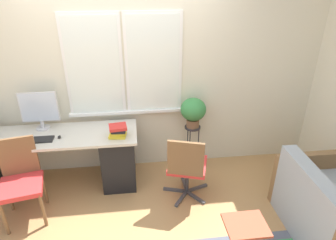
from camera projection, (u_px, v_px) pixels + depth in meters
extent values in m
plane|color=tan|center=(127.00, 195.00, 3.67)|extent=(14.00, 14.00, 0.00)
cube|color=beige|center=(121.00, 72.00, 3.67)|extent=(9.00, 0.06, 2.70)
cube|color=white|center=(94.00, 67.00, 3.56)|extent=(0.69, 0.02, 1.25)
cube|color=white|center=(94.00, 67.00, 3.55)|extent=(0.62, 0.01, 1.18)
cube|color=white|center=(154.00, 65.00, 3.64)|extent=(0.69, 0.02, 1.25)
cube|color=white|center=(154.00, 65.00, 3.63)|extent=(0.62, 0.01, 1.18)
cube|color=white|center=(127.00, 111.00, 3.88)|extent=(1.46, 0.11, 0.04)
cube|color=beige|center=(46.00, 137.00, 3.51)|extent=(2.13, 0.62, 0.03)
cube|color=black|center=(119.00, 158.00, 3.77)|extent=(0.40, 0.54, 0.70)
cylinder|color=silver|center=(43.00, 128.00, 3.65)|extent=(0.16, 0.16, 0.02)
cylinder|color=silver|center=(42.00, 124.00, 3.63)|extent=(0.04, 0.04, 0.10)
cube|color=silver|center=(39.00, 107.00, 3.53)|extent=(0.44, 0.02, 0.37)
cube|color=silver|center=(39.00, 107.00, 3.52)|extent=(0.42, 0.01, 0.35)
cube|color=black|center=(38.00, 140.00, 3.40)|extent=(0.34, 0.14, 0.02)
ellipsoid|color=black|center=(59.00, 137.00, 3.45)|extent=(0.03, 0.06, 0.03)
cube|color=yellow|center=(118.00, 135.00, 3.48)|extent=(0.21, 0.18, 0.03)
cube|color=yellow|center=(117.00, 133.00, 3.46)|extent=(0.18, 0.14, 0.04)
cube|color=black|center=(119.00, 129.00, 3.45)|extent=(0.17, 0.17, 0.04)
cube|color=red|center=(118.00, 127.00, 3.43)|extent=(0.22, 0.19, 0.03)
cylinder|color=brown|center=(4.00, 219.00, 3.04)|extent=(0.04, 0.04, 0.43)
cylinder|color=brown|center=(43.00, 210.00, 3.15)|extent=(0.04, 0.04, 0.43)
cylinder|color=brown|center=(9.00, 195.00, 3.36)|extent=(0.04, 0.04, 0.43)
cylinder|color=brown|center=(44.00, 188.00, 3.46)|extent=(0.04, 0.04, 0.43)
cube|color=red|center=(21.00, 187.00, 3.15)|extent=(0.50, 0.48, 0.06)
cube|color=brown|center=(18.00, 156.00, 3.22)|extent=(0.38, 0.11, 0.45)
cube|color=#47474C|center=(175.00, 190.00, 3.73)|extent=(0.29, 0.12, 0.03)
cube|color=#47474C|center=(181.00, 199.00, 3.59)|extent=(0.20, 0.26, 0.03)
cube|color=#47474C|center=(195.00, 197.00, 3.62)|extent=(0.20, 0.26, 0.03)
cube|color=#47474C|center=(197.00, 188.00, 3.77)|extent=(0.29, 0.13, 0.03)
cube|color=#47474C|center=(184.00, 184.00, 3.84)|extent=(0.04, 0.29, 0.03)
cylinder|color=#333338|center=(187.00, 179.00, 3.62)|extent=(0.04, 0.04, 0.35)
cube|color=red|center=(187.00, 165.00, 3.53)|extent=(0.54, 0.52, 0.06)
cube|color=brown|center=(186.00, 159.00, 3.23)|extent=(0.39, 0.15, 0.42)
cube|color=#9EA8B2|center=(332.00, 217.00, 3.05)|extent=(0.79, 1.00, 0.44)
cube|color=#9EA8B2|center=(311.00, 189.00, 2.83)|extent=(0.16, 1.00, 0.36)
cube|color=olive|center=(305.00, 177.00, 3.48)|extent=(0.79, 0.09, 0.64)
cylinder|color=#333338|center=(193.00, 127.00, 3.90)|extent=(0.21, 0.21, 0.02)
cylinder|color=#333338|center=(198.00, 148.00, 4.06)|extent=(0.01, 0.01, 0.63)
cylinder|color=#333338|center=(187.00, 145.00, 4.11)|extent=(0.01, 0.01, 0.63)
cylinder|color=#333338|center=(189.00, 151.00, 3.97)|extent=(0.01, 0.01, 0.63)
cylinder|color=brown|center=(193.00, 123.00, 3.87)|extent=(0.17, 0.17, 0.11)
ellipsoid|color=#388442|center=(193.00, 109.00, 3.78)|extent=(0.32, 0.32, 0.29)
cube|color=#B24C33|center=(246.00, 225.00, 2.67)|extent=(0.38, 0.32, 0.02)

